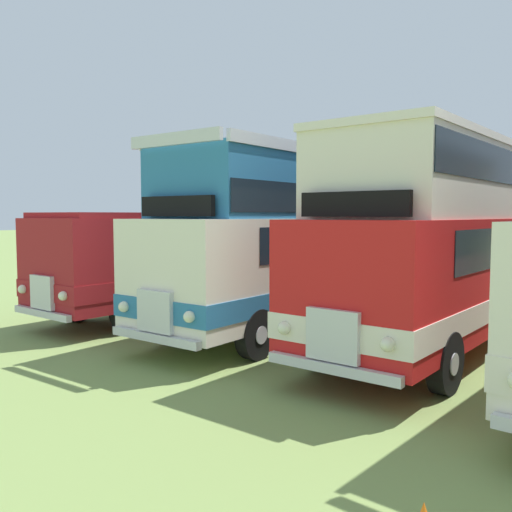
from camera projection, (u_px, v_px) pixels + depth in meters
name	position (u px, v px, depth m)	size (l,w,h in m)	color
bus_first_in_row	(201.00, 253.00, 16.97)	(2.76, 10.70, 2.99)	maroon
bus_second_in_row	(312.00, 236.00, 14.83)	(2.74, 11.42, 4.52)	silver
bus_third_in_row	(455.00, 235.00, 12.36)	(2.74, 10.65, 4.49)	red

